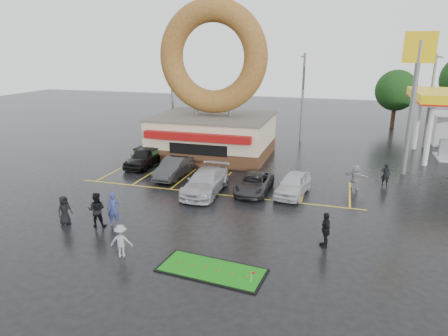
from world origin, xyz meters
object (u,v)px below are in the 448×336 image
(dumpster, at_px, (147,156))
(car_black, at_px, (144,157))
(donut_shop, at_px, (213,107))
(streetlight_right, at_px, (430,99))
(streetlight_mid, at_px, (303,96))
(person_blue, at_px, (114,209))
(putting_green, at_px, (212,270))
(car_white, at_px, (293,184))
(car_dgrey, at_px, (174,168))
(streetlight_left, at_px, (172,93))
(car_silver, at_px, (206,182))
(car_grey, at_px, (254,183))
(shell_sign, at_px, (416,77))
(person_cameraman, at_px, (325,230))

(dumpster, bearing_deg, car_black, -77.17)
(donut_shop, xyz_separation_m, streetlight_right, (19.00, 8.95, 0.32))
(streetlight_mid, bearing_deg, person_blue, -107.57)
(streetlight_mid, distance_m, putting_green, 27.20)
(donut_shop, distance_m, streetlight_right, 21.00)
(dumpster, bearing_deg, car_white, -14.86)
(car_black, xyz_separation_m, putting_green, (10.50, -13.85, -0.74))
(car_white, distance_m, dumpster, 13.39)
(streetlight_mid, xyz_separation_m, car_dgrey, (-7.85, -14.91, -4.04))
(streetlight_left, distance_m, car_black, 12.85)
(car_black, relative_size, dumpster, 2.54)
(streetlight_mid, relative_size, streetlight_right, 1.00)
(donut_shop, height_order, car_dgrey, donut_shop)
(car_silver, relative_size, car_grey, 1.21)
(dumpster, bearing_deg, streetlight_left, 104.67)
(streetlight_right, height_order, person_blue, streetlight_right)
(shell_sign, bearing_deg, putting_green, -118.92)
(car_grey, distance_m, dumpster, 11.02)
(shell_sign, xyz_separation_m, streetlight_right, (3.00, 9.92, -2.60))
(car_silver, xyz_separation_m, person_cameraman, (8.17, -5.55, 0.11))
(car_white, height_order, putting_green, car_white)
(streetlight_right, distance_m, dumpster, 27.26)
(car_dgrey, distance_m, car_silver, 4.26)
(car_dgrey, bearing_deg, car_black, 151.84)
(shell_sign, distance_m, car_grey, 14.38)
(putting_green, bearing_deg, donut_shop, 108.06)
(streetlight_right, height_order, car_dgrey, streetlight_right)
(donut_shop, height_order, person_blue, donut_shop)
(streetlight_mid, distance_m, car_grey, 16.91)
(dumpster, bearing_deg, shell_sign, 11.14)
(person_blue, bearing_deg, shell_sign, 25.07)
(car_black, xyz_separation_m, dumpster, (-0.14, 0.73, -0.13))
(car_silver, relative_size, person_cameraman, 3.02)
(streetlight_right, height_order, car_silver, streetlight_right)
(car_black, distance_m, car_dgrey, 4.04)
(streetlight_mid, bearing_deg, car_white, -85.33)
(car_dgrey, height_order, car_silver, car_silver)
(person_cameraman, bearing_deg, car_dgrey, -143.87)
(putting_green, bearing_deg, car_black, 127.16)
(car_white, xyz_separation_m, dumpster, (-12.81, 3.90, -0.08))
(car_dgrey, relative_size, car_silver, 0.83)
(person_cameraman, distance_m, dumpster, 18.69)
(shell_sign, distance_m, car_black, 21.78)
(car_dgrey, relative_size, dumpster, 2.49)
(shell_sign, relative_size, streetlight_left, 1.18)
(shell_sign, distance_m, streetlight_mid, 12.93)
(streetlight_right, relative_size, car_grey, 2.02)
(streetlight_left, relative_size, streetlight_right, 1.00)
(streetlight_left, height_order, car_silver, streetlight_left)
(streetlight_right, distance_m, putting_green, 30.97)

